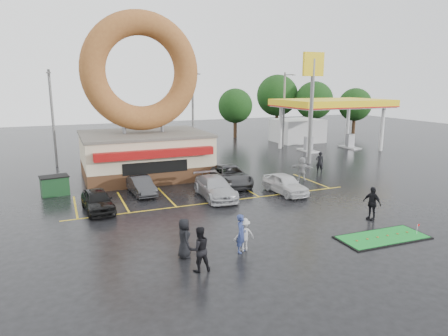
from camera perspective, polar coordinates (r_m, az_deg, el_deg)
name	(u,v)px	position (r m, az deg, el deg)	size (l,w,h in m)	color
ground	(241,217)	(23.88, 2.49, -7.04)	(120.00, 120.00, 0.00)	black
donut_shop	(143,124)	(34.19, -11.44, 6.24)	(10.20, 8.70, 13.50)	#472B19
gas_station	(316,116)	(51.03, 13.02, 7.19)	(12.30, 13.65, 5.90)	silver
shell_sign	(312,87)	(39.52, 12.51, 11.20)	(2.20, 0.36, 10.60)	slate
streetlight_left	(52,116)	(40.43, -23.30, 6.83)	(0.40, 2.21, 9.00)	slate
streetlight_mid	(193,111)	(43.61, -4.45, 8.10)	(0.40, 2.21, 9.00)	slate
streetlight_right	(284,108)	(49.57, 8.61, 8.49)	(0.40, 2.21, 9.00)	slate
tree_far_a	(314,100)	(61.78, 12.75, 9.40)	(5.60, 5.60, 8.00)	#332114
tree_far_b	(355,105)	(63.93, 18.21, 8.60)	(4.90, 4.90, 7.00)	#332114
tree_far_c	(277,95)	(62.96, 7.62, 10.23)	(6.30, 6.30, 9.00)	#332114
tree_far_d	(235,106)	(57.57, 1.62, 8.86)	(4.90, 4.90, 7.00)	#332114
car_black	(98,200)	(25.95, -17.61, -4.45)	(1.62, 4.03, 1.37)	black
car_dgrey	(141,186)	(29.05, -11.75, -2.48)	(1.34, 3.86, 1.27)	#29292B
car_silver	(215,187)	(27.62, -1.28, -2.79)	(2.03, 4.99, 1.45)	#A8A9AD
car_grey	(230,175)	(31.05, 0.89, -1.06)	(2.47, 5.36, 1.49)	#333336
car_white	(285,184)	(28.97, 8.73, -2.24)	(1.68, 4.18, 1.42)	silver
person_blue	(241,233)	(18.94, 2.50, -9.30)	(0.67, 0.44, 1.85)	navy
person_blackjkt	(199,249)	(17.13, -3.56, -11.49)	(0.96, 0.75, 1.97)	black
person_hoodie	(244,234)	(19.14, 2.87, -9.46)	(1.04, 0.60, 1.60)	gray
person_bystander	(184,238)	(18.47, -5.71, -9.93)	(0.90, 0.59, 1.85)	black
person_cameraman	(372,203)	(24.74, 20.37, -4.74)	(1.15, 0.48, 1.96)	black
person_walker_near	(302,168)	(33.14, 11.09, -0.07)	(1.77, 0.56, 1.91)	#9A9A9C
person_walker_far	(320,162)	(36.18, 13.51, 0.81)	(0.68, 0.45, 1.88)	black
dumpster	(55,186)	(30.72, -23.02, -2.38)	(1.80, 1.20, 1.30)	#183F1F
putting_green	(383,237)	(22.37, 21.71, -9.18)	(4.83, 2.20, 0.60)	black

